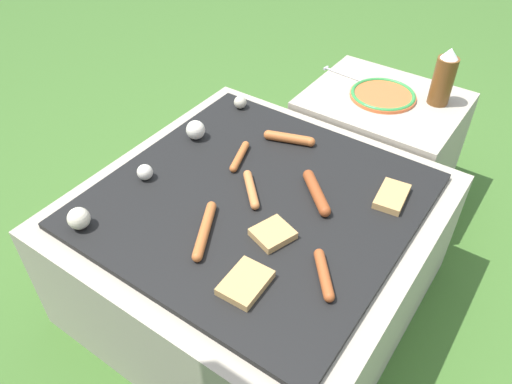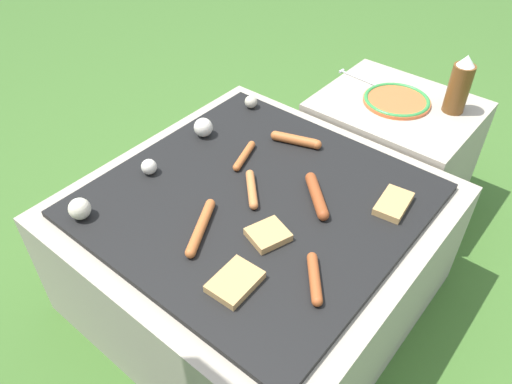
# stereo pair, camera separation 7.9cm
# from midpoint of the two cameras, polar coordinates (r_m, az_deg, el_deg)

# --- Properties ---
(ground_plane) EXTENTS (14.00, 14.00, 0.00)m
(ground_plane) POSITION_cam_midpoint_polar(r_m,az_deg,el_deg) (1.65, 1.41, -11.33)
(ground_plane) COLOR #3D6628
(grill) EXTENTS (0.91, 0.91, 0.41)m
(grill) POSITION_cam_midpoint_polar(r_m,az_deg,el_deg) (1.49, 1.53, -6.59)
(grill) COLOR #A89E8C
(grill) RESTS_ON ground_plane
(side_ledge) EXTENTS (0.44, 0.53, 0.41)m
(side_ledge) POSITION_cam_midpoint_polar(r_m,az_deg,el_deg) (1.93, 16.09, 4.44)
(side_ledge) COLOR #A89E8C
(side_ledge) RESTS_ON ground_plane
(sausage_front_center) EXTENTS (0.18, 0.11, 0.03)m
(sausage_front_center) POSITION_cam_midpoint_polar(r_m,az_deg,el_deg) (1.25, -4.52, -4.08)
(sausage_front_center) COLOR #B7602D
(sausage_front_center) RESTS_ON grill
(sausage_mid_right) EXTENTS (0.12, 0.12, 0.02)m
(sausage_mid_right) POSITION_cam_midpoint_polar(r_m,az_deg,el_deg) (1.36, 1.18, 0.30)
(sausage_mid_right) COLOR #C6753D
(sausage_mid_right) RESTS_ON grill
(sausage_back_left) EXTENTS (0.12, 0.10, 0.03)m
(sausage_back_left) POSITION_cam_midpoint_polar(r_m,az_deg,el_deg) (1.15, 8.70, -9.79)
(sausage_back_left) COLOR #A34C23
(sausage_back_left) RESTS_ON grill
(sausage_front_right) EXTENTS (0.07, 0.15, 0.03)m
(sausage_front_right) POSITION_cam_midpoint_polar(r_m,az_deg,el_deg) (1.54, 6.01, 5.93)
(sausage_front_right) COLOR #B7602D
(sausage_front_right) RESTS_ON grill
(sausage_back_right) EXTENTS (0.13, 0.14, 0.03)m
(sausage_back_right) POSITION_cam_midpoint_polar(r_m,az_deg,el_deg) (1.35, 8.64, -0.45)
(sausage_back_right) COLOR #93421E
(sausage_back_right) RESTS_ON grill
(sausage_front_left) EXTENTS (0.14, 0.06, 0.02)m
(sausage_front_left) POSITION_cam_midpoint_polar(r_m,az_deg,el_deg) (1.47, 0.20, 4.14)
(sausage_front_left) COLOR #B7602D
(sausage_front_left) RESTS_ON grill
(bread_slice_right) EXTENTS (0.11, 0.11, 0.02)m
(bread_slice_right) POSITION_cam_midpoint_polar(r_m,az_deg,el_deg) (1.24, 3.24, -4.93)
(bread_slice_right) COLOR tan
(bread_slice_right) RESTS_ON grill
(bread_slice_left) EXTENTS (0.12, 0.09, 0.02)m
(bread_slice_left) POSITION_cam_midpoint_polar(r_m,az_deg,el_deg) (1.14, -0.38, -10.28)
(bread_slice_left) COLOR tan
(bread_slice_left) RESTS_ON grill
(bread_slice_center) EXTENTS (0.13, 0.09, 0.02)m
(bread_slice_center) POSITION_cam_midpoint_polar(r_m,az_deg,el_deg) (1.38, 17.04, -1.32)
(bread_slice_center) COLOR tan
(bread_slice_center) RESTS_ON grill
(mushroom_row) EXTENTS (0.74, 0.07, 0.06)m
(mushroom_row) POSITION_cam_midpoint_polar(r_m,az_deg,el_deg) (1.47, -8.71, 4.36)
(mushroom_row) COLOR beige
(mushroom_row) RESTS_ON grill
(plate_colorful) EXTENTS (0.23, 0.23, 0.02)m
(plate_colorful) POSITION_cam_midpoint_polar(r_m,az_deg,el_deg) (1.82, 17.01, 9.96)
(plate_colorful) COLOR orange
(plate_colorful) RESTS_ON side_ledge
(condiment_bottle) EXTENTS (0.07, 0.07, 0.20)m
(condiment_bottle) POSITION_cam_midpoint_polar(r_m,az_deg,el_deg) (1.80, 23.44, 11.08)
(condiment_bottle) COLOR brown
(condiment_bottle) RESTS_ON side_ledge
(fork_utensil) EXTENTS (0.03, 0.19, 0.01)m
(fork_utensil) POSITION_cam_midpoint_polar(r_m,az_deg,el_deg) (1.93, 12.84, 12.56)
(fork_utensil) COLOR silver
(fork_utensil) RESTS_ON side_ledge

